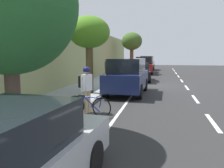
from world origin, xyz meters
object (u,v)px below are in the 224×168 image
at_px(cyclist_with_backpack, 86,85).
at_px(pedestrian_on_phone, 106,67).
at_px(parked_suv_dark_blue_far, 128,76).
at_px(street_tree_mid_block, 89,34).
at_px(parked_sedan_black_mid, 139,72).
at_px(parked_pickup_red_second, 144,66).
at_px(bicycle_at_curb, 88,106).
at_px(street_tree_near_cyclist, 132,42).
at_px(parked_sedan_silver_farthest, 0,164).
at_px(street_tree_far_end, 8,5).
at_px(parked_suv_green_nearest, 147,63).

relative_size(cyclist_with_backpack, pedestrian_on_phone, 1.05).
relative_size(parked_suv_dark_blue_far, cyclist_with_backpack, 2.68).
bearing_deg(street_tree_mid_block, parked_sedan_black_mid, -104.92).
xyz_separation_m(parked_pickup_red_second, bicycle_at_curb, (0.58, 19.46, -0.52)).
distance_m(parked_pickup_red_second, parked_sedan_black_mid, 7.57).
distance_m(parked_pickup_red_second, parked_suv_dark_blue_far, 14.31).
height_order(parked_suv_dark_blue_far, bicycle_at_curb, parked_suv_dark_blue_far).
distance_m(parked_suv_dark_blue_far, street_tree_near_cyclist, 17.82).
bearing_deg(street_tree_near_cyclist, parked_sedan_silver_farthest, 93.56).
distance_m(parked_pickup_red_second, pedestrian_on_phone, 6.87).
height_order(parked_sedan_black_mid, street_tree_far_end, street_tree_far_end).
relative_size(street_tree_far_end, pedestrian_on_phone, 3.03).
bearing_deg(parked_sedan_black_mid, street_tree_near_cyclist, -79.37).
height_order(parked_suv_green_nearest, parked_pickup_red_second, parked_suv_green_nearest).
xyz_separation_m(parked_sedan_silver_farthest, street_tree_mid_block, (1.74, -9.67, 2.56)).
bearing_deg(street_tree_near_cyclist, cyclist_with_backpack, 92.74).
xyz_separation_m(parked_suv_dark_blue_far, parked_sedan_silver_farthest, (0.23, 10.49, -0.27)).
height_order(street_tree_near_cyclist, pedestrian_on_phone, street_tree_near_cyclist).
bearing_deg(street_tree_near_cyclist, parked_suv_green_nearest, -115.74).
height_order(parked_sedan_black_mid, cyclist_with_backpack, cyclist_with_backpack).
height_order(parked_suv_dark_blue_far, pedestrian_on_phone, parked_suv_dark_blue_far).
distance_m(street_tree_mid_block, street_tree_far_end, 6.82).
height_order(parked_pickup_red_second, pedestrian_on_phone, parked_pickup_red_second).
bearing_deg(parked_suv_green_nearest, street_tree_mid_block, 85.41).
relative_size(bicycle_at_curb, street_tree_near_cyclist, 0.36).
xyz_separation_m(parked_suv_green_nearest, street_tree_mid_block, (1.76, 21.96, 2.28)).
bearing_deg(cyclist_with_backpack, parked_sedan_silver_farthest, 96.68).
height_order(parked_sedan_black_mid, street_tree_mid_block, street_tree_mid_block).
bearing_deg(street_tree_mid_block, parked_pickup_red_second, -97.02).
height_order(cyclist_with_backpack, street_tree_mid_block, street_tree_mid_block).
relative_size(parked_suv_dark_blue_far, pedestrian_on_phone, 2.80).
bearing_deg(parked_suv_dark_blue_far, parked_suv_green_nearest, -89.44).
bearing_deg(street_tree_mid_block, cyclist_with_backpack, 105.34).
xyz_separation_m(parked_suv_dark_blue_far, street_tree_mid_block, (1.97, 0.82, 2.28)).
bearing_deg(bicycle_at_curb, parked_suv_green_nearest, -91.04).
xyz_separation_m(street_tree_near_cyclist, pedestrian_on_phone, (1.20, 9.32, -2.73)).
bearing_deg(street_tree_mid_block, pedestrian_on_phone, -82.38).
xyz_separation_m(parked_sedan_silver_farthest, bicycle_at_curb, (0.46, -5.34, -0.37)).
height_order(parked_pickup_red_second, parked_sedan_silver_farthest, parked_pickup_red_second).
height_order(street_tree_near_cyclist, street_tree_far_end, street_tree_far_end).
xyz_separation_m(cyclist_with_backpack, street_tree_near_cyclist, (1.06, -22.17, 2.72)).
xyz_separation_m(bicycle_at_curb, cyclist_with_backpack, (0.22, -0.46, 0.70)).
relative_size(parked_suv_green_nearest, street_tree_mid_block, 1.15).
relative_size(parked_sedan_silver_farthest, street_tree_mid_block, 1.09).
xyz_separation_m(parked_suv_green_nearest, street_tree_far_end, (1.76, 28.78, 2.43)).
height_order(parked_sedan_silver_farthest, bicycle_at_curb, parked_sedan_silver_farthest).
relative_size(parked_sedan_black_mid, cyclist_with_backpack, 2.54).
relative_size(street_tree_near_cyclist, street_tree_far_end, 0.95).
height_order(parked_pickup_red_second, parked_sedan_black_mid, parked_pickup_red_second).
height_order(street_tree_near_cyclist, street_tree_mid_block, street_tree_near_cyclist).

